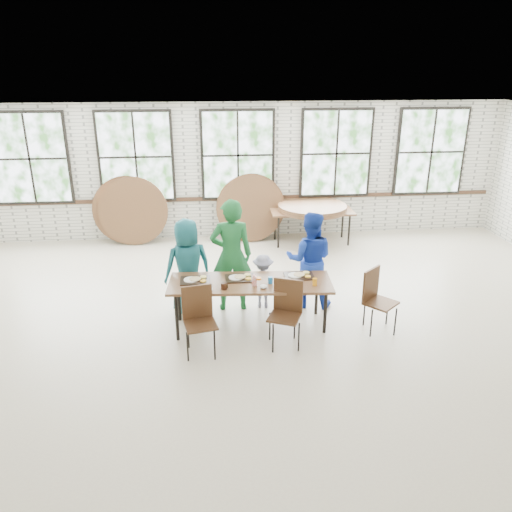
% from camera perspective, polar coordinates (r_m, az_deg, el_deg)
% --- Properties ---
extents(room, '(12.00, 12.00, 12.00)m').
position_cam_1_polar(room, '(11.17, -2.09, 11.22)').
color(room, beige).
rests_on(room, ground).
extents(dining_table, '(2.45, 0.97, 0.74)m').
position_cam_1_polar(dining_table, '(7.38, -0.67, -3.33)').
color(dining_table, brown).
rests_on(dining_table, ground).
extents(chair_near_left, '(0.49, 0.48, 0.95)m').
position_cam_1_polar(chair_near_left, '(6.88, -6.56, -6.64)').
color(chair_near_left, '#432816').
rests_on(chair_near_left, ground).
extents(chair_near_right, '(0.55, 0.54, 0.95)m').
position_cam_1_polar(chair_near_right, '(7.03, 3.48, -5.86)').
color(chair_near_right, '#432816').
rests_on(chair_near_right, ground).
extents(chair_spare, '(0.58, 0.58, 0.95)m').
position_cam_1_polar(chair_spare, '(7.60, 13.52, -4.32)').
color(chair_spare, '#432816').
rests_on(chair_spare, ground).
extents(adult_teal, '(0.86, 0.69, 1.53)m').
position_cam_1_polar(adult_teal, '(7.94, -7.79, -1.14)').
color(adult_teal, '#196061').
rests_on(adult_teal, ground).
extents(adult_green, '(0.68, 0.45, 1.84)m').
position_cam_1_polar(adult_green, '(7.88, -2.84, 0.06)').
color(adult_green, '#1A622D').
rests_on(adult_green, ground).
extents(toddler, '(0.62, 0.41, 0.91)m').
position_cam_1_polar(toddler, '(8.10, 0.81, -2.88)').
color(toddler, '#191647').
rests_on(toddler, ground).
extents(adult_blue, '(0.90, 0.77, 1.59)m').
position_cam_1_polar(adult_blue, '(8.08, 6.13, -0.42)').
color(adult_blue, '#1736A5').
rests_on(adult_blue, ground).
extents(storage_table, '(1.81, 0.78, 0.74)m').
position_cam_1_polar(storage_table, '(11.06, 6.42, 4.92)').
color(storage_table, brown).
rests_on(storage_table, ground).
extents(tabletop_clutter, '(2.00, 0.60, 0.11)m').
position_cam_1_polar(tabletop_clutter, '(7.34, 0.00, -2.84)').
color(tabletop_clutter, black).
rests_on(tabletop_clutter, dining_table).
extents(round_tops_stacked, '(1.50, 1.50, 0.13)m').
position_cam_1_polar(round_tops_stacked, '(11.03, 6.44, 5.52)').
color(round_tops_stacked, brown).
rests_on(round_tops_stacked, storage_table).
extents(round_tops_leaning, '(4.25, 0.47, 1.49)m').
position_cam_1_polar(round_tops_leaning, '(11.17, -7.42, 5.30)').
color(round_tops_leaning, brown).
rests_on(round_tops_leaning, ground).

